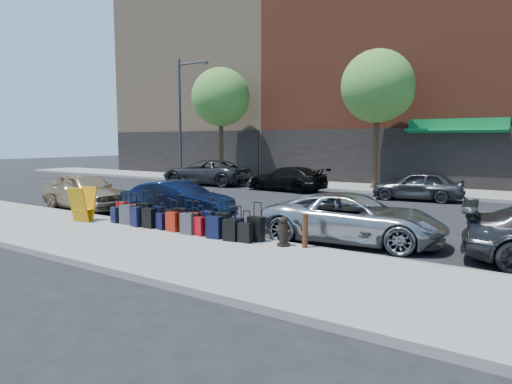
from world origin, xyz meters
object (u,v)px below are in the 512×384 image
Objects in this scene: tree_center at (380,88)px; streetlight at (182,111)px; bollard at (305,230)px; car_near_2 at (354,218)px; fire_hydrant at (284,232)px; car_far_2 at (418,186)px; display_rack at (83,205)px; car_far_1 at (287,179)px; suitcase_front_5 at (181,219)px; car_near_1 at (178,200)px; tree_left at (222,99)px; car_near_0 at (85,191)px; car_far_0 at (205,172)px.

streetlight is (-13.44, -0.70, -0.75)m from tree_center.
bollard is 1.86m from car_near_2.
car_far_2 reaches higher than fire_hydrant.
display_rack is (9.28, -14.33, -3.98)m from streetlight.
car_far_1 is (9.40, -1.94, -4.01)m from streetlight.
display_rack reaches higher than suitcase_front_5.
bollard is 13.72m from car_far_1.
streetlight reaches higher than bollard.
fire_hydrant is 0.66× the size of display_rack.
tree_left is at bearing 24.72° from car_near_1.
car_near_2 is (0.48, 1.79, 0.08)m from bollard.
fire_hydrant is 11.64m from car_far_2.
suitcase_front_5 is at bearing 105.24° from car_near_2.
tree_center reaches higher than car_far_1.
suitcase_front_5 is at bearing 20.25° from car_far_1.
tree_center is at bearing 89.70° from fire_hydrant.
car_far_1 is at bearing -12.34° from car_near_0.
display_rack is 14.16m from car_far_2.
car_near_0 reaches higher than bollard.
display_rack is 0.25× the size of car_near_0.
car_near_0 is at bearing -75.33° from tree_left.
fire_hydrant is 0.15× the size of car_near_2.
bollard is at bearing 157.17° from car_near_2.
streetlight is 1.70× the size of car_near_2.
streetlight is 1.78× the size of car_far_1.
car_far_2 is (-0.46, 11.51, 0.10)m from bollard.
car_far_0 is at bearing 120.58° from suitcase_front_5.
streetlight is 2.03× the size of car_far_2.
car_near_0 is (-9.92, 1.52, 0.25)m from fire_hydrant.
car_near_0 is (-10.43, 1.39, 0.16)m from bollard.
tree_left is 8.45m from car_far_1.
tree_center reaches higher than fire_hydrant.
car_far_2 reaches higher than bollard.
bollard is 0.75× the size of display_rack.
display_rack is 3.05m from car_near_1.
car_near_1 is at bearing -57.50° from tree_left.
car_near_1 is (-2.58, -12.42, -4.76)m from tree_center.
tree_left is 19.52m from car_near_2.
car_near_0 is at bearing 87.47° from car_near_1.
tree_center is at bearing -19.53° from car_near_1.
car_near_2 is 1.19× the size of car_far_2.
tree_left reaches higher than display_rack.
suitcase_front_5 is 2.73m from car_near_1.
suitcase_front_5 is at bearing -92.58° from tree_center.
tree_center is at bearing 0.00° from tree_left.
fire_hydrant is 17.47m from car_far_0.
streetlight reaches higher than car_far_2.
car_far_0 is 12.79m from car_far_2.
fire_hydrant is 6.98m from display_rack.
car_far_1 is at bearing -98.06° from car_far_2.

